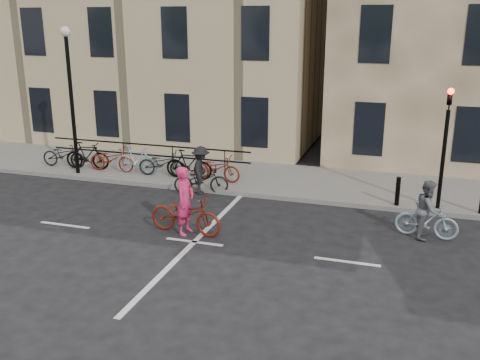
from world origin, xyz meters
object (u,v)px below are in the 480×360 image
(traffic_light, at_px, (446,134))
(cyclist_grey, at_px, (427,215))
(cyclist_dark, at_px, (201,175))
(cyclist_pink, at_px, (185,211))
(lamp_post, at_px, (70,83))

(traffic_light, height_order, cyclist_grey, traffic_light)
(cyclist_dark, bearing_deg, traffic_light, -104.21)
(cyclist_pink, xyz_separation_m, cyclist_grey, (6.27, 1.69, -0.01))
(lamp_post, bearing_deg, traffic_light, -0.27)
(lamp_post, bearing_deg, cyclist_pink, -32.77)
(cyclist_grey, bearing_deg, lamp_post, 86.40)
(traffic_light, xyz_separation_m, cyclist_grey, (-0.38, -2.15, -1.81))
(cyclist_pink, distance_m, cyclist_dark, 3.51)
(traffic_light, bearing_deg, cyclist_pink, -150.05)
(lamp_post, xyz_separation_m, cyclist_dark, (5.16, -0.50, -2.85))
(cyclist_grey, bearing_deg, cyclist_dark, 83.16)
(lamp_post, relative_size, cyclist_dark, 2.72)
(cyclist_pink, bearing_deg, lamp_post, 62.29)
(traffic_light, height_order, lamp_post, lamp_post)
(lamp_post, height_order, cyclist_dark, lamp_post)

